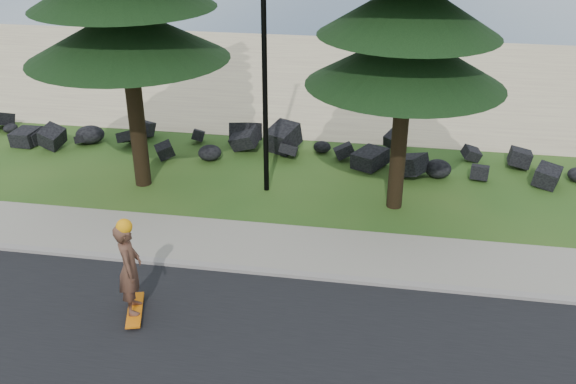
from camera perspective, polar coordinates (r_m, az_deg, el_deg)
name	(u,v)px	position (r m, az deg, el deg)	size (l,w,h in m)	color
ground	(240,249)	(15.03, -4.31, -5.11)	(160.00, 160.00, 0.00)	#224D18
kerb	(230,269)	(14.27, -5.16, -6.80)	(160.00, 0.20, 0.10)	gray
sidewalk	(242,244)	(15.18, -4.14, -4.59)	(160.00, 2.00, 0.08)	gray
beach_sand	(318,76)	(28.21, 2.65, 10.29)	(160.00, 15.00, 0.01)	tan
seawall_boulders	(282,156)	(19.91, -0.56, 3.23)	(60.00, 2.40, 1.10)	black
lamp_post	(264,40)	(16.36, -2.14, 13.32)	(0.25, 0.14, 8.14)	black
skateboarder	(130,269)	(12.71, -13.90, -6.65)	(0.64, 1.18, 2.13)	orange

